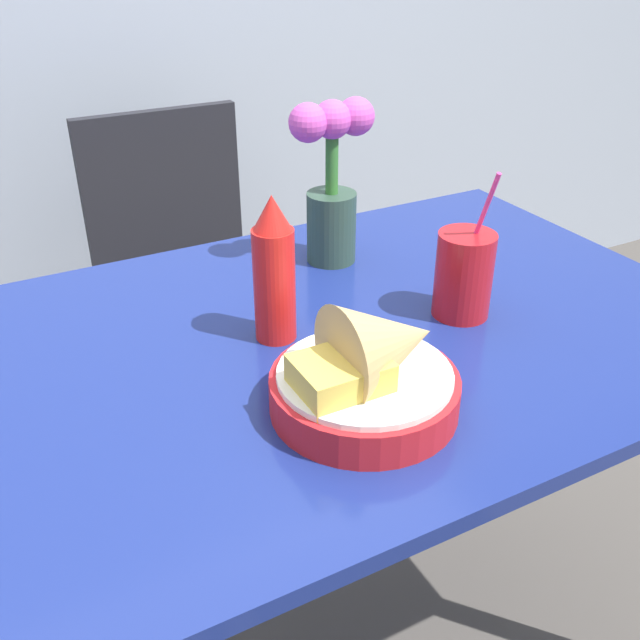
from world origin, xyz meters
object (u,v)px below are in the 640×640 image
Objects in this scene: food_basket at (371,372)px; drink_cup at (463,277)px; chair_far_window at (181,264)px; flower_vase at (332,180)px; ketchup_bottle at (274,272)px.

drink_cup is at bearing 29.23° from food_basket.
flower_vase is (0.11, -0.59, 0.38)m from chair_far_window.
chair_far_window is 0.71m from flower_vase.
ketchup_bottle is (-0.09, -0.79, 0.34)m from chair_far_window.
flower_vase reaches higher than drink_cup.
food_basket is 1.08× the size of ketchup_bottle.
chair_far_window is 3.82× the size of food_basket.
chair_far_window is 0.93m from drink_cup.
flower_vase is (-0.08, 0.27, 0.09)m from drink_cup.
food_basket is (-0.06, -1.00, 0.28)m from chair_far_window.
drink_cup reaches higher than food_basket.
chair_far_window is 0.86m from ketchup_bottle.
chair_far_window is at bearing 86.37° from food_basket.
ketchup_bottle is 0.77× the size of flower_vase.
drink_cup is 0.83× the size of flower_vase.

